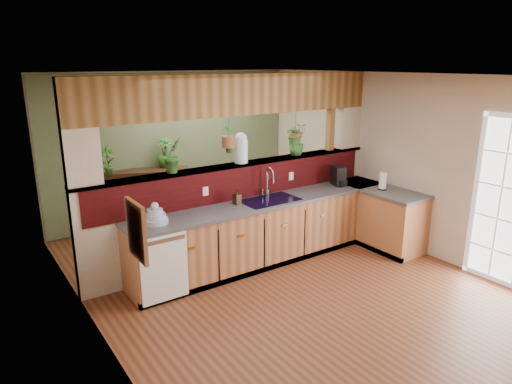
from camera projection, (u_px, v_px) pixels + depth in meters
ground at (299, 291)px, 5.67m from camera, size 4.60×7.00×0.01m
ceiling at (305, 76)px, 4.95m from camera, size 4.60×7.00×0.01m
wall_back at (175, 146)px, 8.08m from camera, size 4.60×0.02×2.60m
wall_left at (104, 231)px, 4.06m from camera, size 0.02×7.00×2.60m
wall_right at (425, 166)px, 6.56m from camera, size 0.02×7.00×2.60m
pass_through_partition at (242, 177)px, 6.43m from camera, size 4.60×0.21×2.60m
pass_through_ledge at (240, 164)px, 6.36m from camera, size 4.60×0.21×0.04m
header_beam at (239, 95)px, 6.10m from camera, size 4.60×0.15×0.55m
sage_backwall at (175, 147)px, 8.07m from camera, size 4.55×0.02×2.55m
countertop at (306, 225)px, 6.69m from camera, size 4.14×1.52×0.90m
dishwasher at (164, 268)px, 5.26m from camera, size 0.58×0.03×0.82m
navy_sink at (270, 205)px, 6.35m from camera, size 0.82×0.50×0.18m
french_door at (512, 206)px, 5.59m from camera, size 0.06×1.02×2.16m
framed_print at (137, 231)px, 3.37m from camera, size 0.04×0.35×0.45m
faucet at (269, 181)px, 6.45m from camera, size 0.19×0.19×0.43m
dish_stack at (155, 217)px, 5.40m from camera, size 0.30×0.30×0.26m
soap_dispenser at (237, 197)px, 6.13m from camera, size 0.10×0.10×0.20m
coffee_maker at (339, 177)px, 7.05m from camera, size 0.16×0.27×0.30m
paper_towel at (383, 181)px, 6.81m from camera, size 0.13×0.13×0.28m
glass_jar at (241, 148)px, 6.31m from camera, size 0.19×0.19×0.42m
ledge_plant_left at (173, 155)px, 5.75m from camera, size 0.30×0.27×0.45m
ledge_plant_right at (296, 141)px, 6.85m from camera, size 0.27×0.27×0.41m
hanging_plant_a at (228, 130)px, 6.13m from camera, size 0.24×0.20×0.50m
hanging_plant_b at (296, 125)px, 6.77m from camera, size 0.37×0.35×0.46m
shelving_console at (144, 200)px, 7.71m from camera, size 1.59×0.95×1.03m
shelf_plant_a at (107, 161)px, 7.21m from camera, size 0.29×0.24×0.46m
shelf_plant_b at (165, 152)px, 7.74m from camera, size 0.32×0.32×0.50m
floor_plant at (245, 205)px, 7.70m from camera, size 0.94×0.88×0.83m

